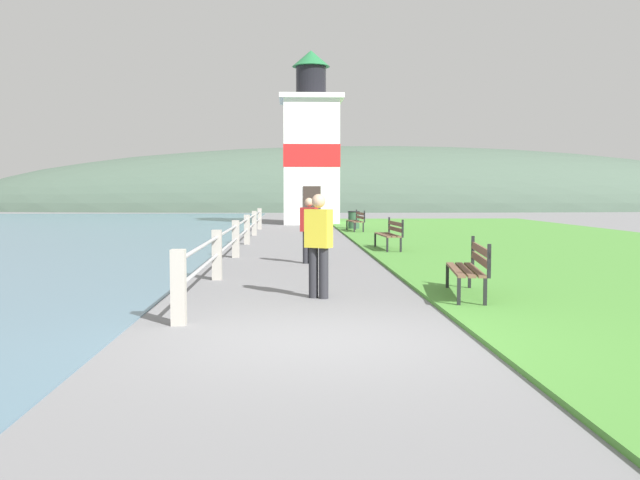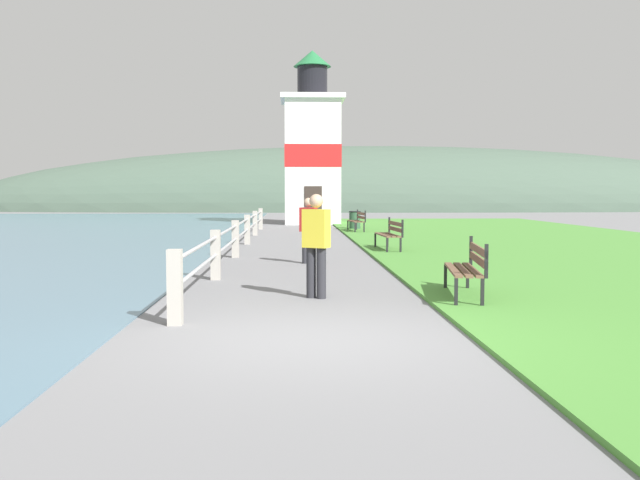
{
  "view_description": "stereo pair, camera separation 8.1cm",
  "coord_description": "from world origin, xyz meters",
  "px_view_note": "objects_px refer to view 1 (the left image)",
  "views": [
    {
      "loc": [
        -0.3,
        -7.95,
        1.67
      ],
      "look_at": [
        0.55,
        12.56,
        0.3
      ],
      "focal_mm": 40.0,
      "sensor_mm": 36.0,
      "label": 1
    },
    {
      "loc": [
        -0.22,
        -7.96,
        1.67
      ],
      "look_at": [
        0.55,
        12.56,
        0.3
      ],
      "focal_mm": 40.0,
      "sensor_mm": 36.0,
      "label": 2
    }
  ],
  "objects_px": {
    "park_bench_midway": "(391,232)",
    "lighthouse": "(311,151)",
    "person_by_railing": "(319,242)",
    "trash_bin": "(354,220)",
    "person_strolling": "(309,228)",
    "park_bench_far": "(357,220)",
    "park_bench_near": "(471,265)"
  },
  "relations": [
    {
      "from": "trash_bin",
      "to": "person_strolling",
      "type": "bearing_deg",
      "value": -99.01
    },
    {
      "from": "park_bench_near",
      "to": "park_bench_far",
      "type": "relative_size",
      "value": 1.02
    },
    {
      "from": "park_bench_near",
      "to": "person_strolling",
      "type": "height_order",
      "value": "person_strolling"
    },
    {
      "from": "lighthouse",
      "to": "person_by_railing",
      "type": "height_order",
      "value": "lighthouse"
    },
    {
      "from": "lighthouse",
      "to": "person_strolling",
      "type": "bearing_deg",
      "value": -91.78
    },
    {
      "from": "person_by_railing",
      "to": "trash_bin",
      "type": "xyz_separation_m",
      "value": [
        2.39,
        20.63,
        -0.47
      ]
    },
    {
      "from": "park_bench_midway",
      "to": "park_bench_far",
      "type": "distance_m",
      "value": 9.7
    },
    {
      "from": "park_bench_far",
      "to": "person_by_railing",
      "type": "xyz_separation_m",
      "value": [
        -2.34,
        -18.61,
        0.35
      ]
    },
    {
      "from": "park_bench_midway",
      "to": "lighthouse",
      "type": "xyz_separation_m",
      "value": [
        -1.75,
        17.9,
        3.34
      ]
    },
    {
      "from": "park_bench_midway",
      "to": "person_strolling",
      "type": "height_order",
      "value": "person_strolling"
    },
    {
      "from": "person_by_railing",
      "to": "park_bench_midway",
      "type": "bearing_deg",
      "value": 14.44
    },
    {
      "from": "lighthouse",
      "to": "person_by_railing",
      "type": "bearing_deg",
      "value": -91.39
    },
    {
      "from": "park_bench_midway",
      "to": "person_by_railing",
      "type": "xyz_separation_m",
      "value": [
        -2.4,
        -8.92,
        0.35
      ]
    },
    {
      "from": "person_strolling",
      "to": "trash_bin",
      "type": "height_order",
      "value": "person_strolling"
    },
    {
      "from": "park_bench_near",
      "to": "park_bench_far",
      "type": "bearing_deg",
      "value": -82.42
    },
    {
      "from": "park_bench_midway",
      "to": "person_strolling",
      "type": "distance_m",
      "value": 4.2
    },
    {
      "from": "park_bench_near",
      "to": "trash_bin",
      "type": "xyz_separation_m",
      "value": [
        0.03,
        20.89,
        -0.12
      ]
    },
    {
      "from": "park_bench_far",
      "to": "trash_bin",
      "type": "distance_m",
      "value": 2.03
    },
    {
      "from": "lighthouse",
      "to": "park_bench_far",
      "type": "bearing_deg",
      "value": -78.34
    },
    {
      "from": "lighthouse",
      "to": "trash_bin",
      "type": "height_order",
      "value": "lighthouse"
    },
    {
      "from": "park_bench_near",
      "to": "park_bench_midway",
      "type": "xyz_separation_m",
      "value": [
        0.04,
        9.17,
        0.0
      ]
    },
    {
      "from": "person_strolling",
      "to": "trash_bin",
      "type": "xyz_separation_m",
      "value": [
        2.4,
        15.14,
        -0.42
      ]
    },
    {
      "from": "person_by_railing",
      "to": "trash_bin",
      "type": "relative_size",
      "value": 1.96
    },
    {
      "from": "person_by_railing",
      "to": "trash_bin",
      "type": "height_order",
      "value": "person_by_railing"
    },
    {
      "from": "park_bench_midway",
      "to": "lighthouse",
      "type": "height_order",
      "value": "lighthouse"
    },
    {
      "from": "person_by_railing",
      "to": "trash_bin",
      "type": "distance_m",
      "value": 20.78
    },
    {
      "from": "lighthouse",
      "to": "person_by_railing",
      "type": "distance_m",
      "value": 26.99
    },
    {
      "from": "park_bench_far",
      "to": "person_strolling",
      "type": "xyz_separation_m",
      "value": [
        -2.35,
        -13.12,
        0.3
      ]
    },
    {
      "from": "park_bench_midway",
      "to": "trash_bin",
      "type": "relative_size",
      "value": 2.39
    },
    {
      "from": "park_bench_midway",
      "to": "person_by_railing",
      "type": "relative_size",
      "value": 1.22
    },
    {
      "from": "park_bench_midway",
      "to": "person_by_railing",
      "type": "height_order",
      "value": "person_by_railing"
    },
    {
      "from": "park_bench_midway",
      "to": "lighthouse",
      "type": "distance_m",
      "value": 18.29
    }
  ]
}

